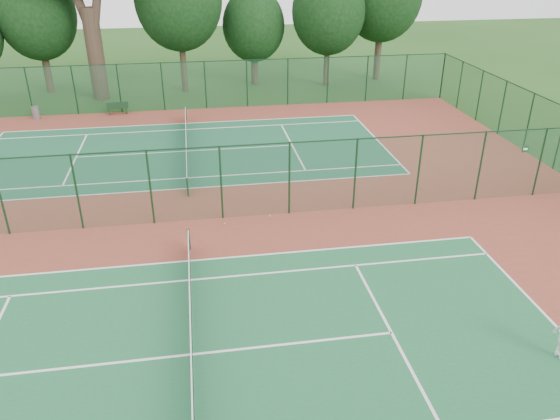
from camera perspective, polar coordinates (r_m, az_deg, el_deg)
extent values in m
plane|color=#224C17|center=(25.07, -9.49, -1.09)|extent=(120.00, 120.00, 0.00)
cube|color=brown|center=(25.07, -9.49, -1.08)|extent=(40.00, 36.00, 0.01)
cube|color=#1E6139|center=(17.57, -9.11, -14.69)|extent=(23.77, 10.97, 0.01)
cube|color=#1C5838|center=(33.32, -9.68, 6.09)|extent=(23.77, 10.97, 0.01)
cube|color=#194C33|center=(41.43, -9.98, 12.65)|extent=(40.00, 0.02, 3.50)
cube|color=#13351A|center=(41.06, -10.18, 14.96)|extent=(40.00, 0.05, 0.05)
cube|color=#17452B|center=(24.32, -9.79, 2.56)|extent=(40.00, 0.02, 3.50)
cube|color=#14381D|center=(23.68, -10.11, 6.34)|extent=(40.00, 0.05, 0.05)
cylinder|color=#163C1F|center=(22.56, -9.50, -3.03)|extent=(0.10, 0.10, 0.97)
cube|color=black|center=(17.27, -9.23, -13.51)|extent=(0.02, 12.80, 0.85)
cube|color=silver|center=(16.99, -9.34, -12.39)|extent=(0.04, 12.80, 0.06)
cylinder|color=#153A1B|center=(27.21, -9.63, 2.35)|extent=(0.10, 0.10, 0.97)
cylinder|color=#153A1B|center=(39.25, -9.82, 9.97)|extent=(0.10, 0.10, 0.97)
cube|color=black|center=(33.16, -9.74, 6.85)|extent=(0.02, 12.80, 0.85)
cube|color=silver|center=(33.01, -9.80, 7.55)|extent=(0.04, 12.80, 0.06)
cylinder|color=gray|center=(42.47, -24.15, 9.26)|extent=(0.59, 0.59, 0.88)
cube|color=black|center=(41.71, -17.39, 9.78)|extent=(0.13, 0.41, 0.45)
cube|color=black|center=(41.71, -15.73, 10.00)|extent=(0.13, 0.41, 0.45)
cube|color=black|center=(41.64, -16.60, 10.21)|extent=(1.54, 0.62, 0.05)
cube|color=black|center=(41.39, -16.63, 10.44)|extent=(1.49, 0.26, 0.45)
sphere|color=#AFCF30|center=(24.49, -5.81, -1.42)|extent=(0.07, 0.07, 0.07)
sphere|color=#CEE735|center=(25.05, -1.04, -0.61)|extent=(0.07, 0.07, 0.07)
sphere|color=#CDD732|center=(24.28, -9.64, -1.95)|extent=(0.07, 0.07, 0.07)
cylinder|color=#39291F|center=(45.75, -18.72, 15.15)|extent=(1.25, 1.25, 6.84)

